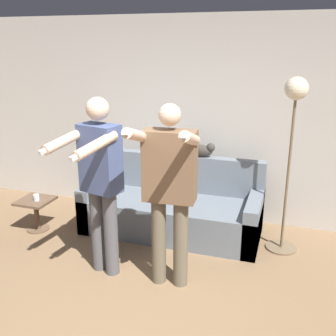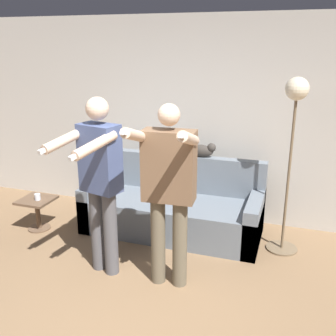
{
  "view_description": "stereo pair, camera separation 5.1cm",
  "coord_description": "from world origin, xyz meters",
  "px_view_note": "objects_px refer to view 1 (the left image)",
  "views": [
    {
      "loc": [
        1.26,
        -2.26,
        2.25
      ],
      "look_at": [
        0.05,
        1.46,
        1.01
      ],
      "focal_mm": 42.0,
      "sensor_mm": 36.0,
      "label": 1
    },
    {
      "loc": [
        1.31,
        -2.24,
        2.25
      ],
      "look_at": [
        0.05,
        1.46,
        1.01
      ],
      "focal_mm": 42.0,
      "sensor_mm": 36.0,
      "label": 2
    }
  ],
  "objects_px": {
    "floor_lamp": "(293,121)",
    "cat": "(201,150)",
    "cup": "(36,198)",
    "couch": "(172,209)",
    "person_left": "(100,178)",
    "side_table": "(36,208)",
    "person_right": "(169,184)"
  },
  "relations": [
    {
      "from": "cat",
      "to": "person_left",
      "type": "bearing_deg",
      "value": -114.65
    },
    {
      "from": "person_right",
      "to": "cat",
      "type": "xyz_separation_m",
      "value": [
        -0.04,
        1.42,
        -0.05
      ]
    },
    {
      "from": "couch",
      "to": "person_right",
      "type": "distance_m",
      "value": 1.37
    },
    {
      "from": "couch",
      "to": "floor_lamp",
      "type": "xyz_separation_m",
      "value": [
        1.33,
        -0.05,
        1.2
      ]
    },
    {
      "from": "side_table",
      "to": "floor_lamp",
      "type": "bearing_deg",
      "value": 8.76
    },
    {
      "from": "couch",
      "to": "person_right",
      "type": "xyz_separation_m",
      "value": [
        0.31,
        -1.11,
        0.75
      ]
    },
    {
      "from": "couch",
      "to": "floor_lamp",
      "type": "bearing_deg",
      "value": -2.33
    },
    {
      "from": "couch",
      "to": "person_right",
      "type": "relative_size",
      "value": 1.22
    },
    {
      "from": "person_right",
      "to": "side_table",
      "type": "height_order",
      "value": "person_right"
    },
    {
      "from": "floor_lamp",
      "to": "cat",
      "type": "bearing_deg",
      "value": 160.61
    },
    {
      "from": "couch",
      "to": "side_table",
      "type": "xyz_separation_m",
      "value": [
        -1.62,
        -0.51,
        0.01
      ]
    },
    {
      "from": "person_left",
      "to": "side_table",
      "type": "bearing_deg",
      "value": 167.86
    },
    {
      "from": "person_left",
      "to": "cat",
      "type": "bearing_deg",
      "value": 79.04
    },
    {
      "from": "person_left",
      "to": "cup",
      "type": "xyz_separation_m",
      "value": [
        -1.2,
        0.58,
        -0.58
      ]
    },
    {
      "from": "person_left",
      "to": "floor_lamp",
      "type": "height_order",
      "value": "floor_lamp"
    },
    {
      "from": "cup",
      "to": "side_table",
      "type": "bearing_deg",
      "value": 153.47
    },
    {
      "from": "couch",
      "to": "side_table",
      "type": "relative_size",
      "value": 5.32
    },
    {
      "from": "cat",
      "to": "side_table",
      "type": "distance_m",
      "value": 2.18
    },
    {
      "from": "side_table",
      "to": "cup",
      "type": "height_order",
      "value": "cup"
    },
    {
      "from": "cup",
      "to": "couch",
      "type": "bearing_deg",
      "value": 18.37
    },
    {
      "from": "cat",
      "to": "floor_lamp",
      "type": "xyz_separation_m",
      "value": [
        1.06,
        -0.37,
        0.5
      ]
    },
    {
      "from": "cat",
      "to": "person_right",
      "type": "bearing_deg",
      "value": -88.27
    },
    {
      "from": "side_table",
      "to": "cup",
      "type": "bearing_deg",
      "value": -26.53
    },
    {
      "from": "person_left",
      "to": "cat",
      "type": "xyz_separation_m",
      "value": [
        0.65,
        1.43,
        -0.04
      ]
    },
    {
      "from": "person_left",
      "to": "cat",
      "type": "height_order",
      "value": "person_left"
    },
    {
      "from": "cup",
      "to": "person_right",
      "type": "bearing_deg",
      "value": -16.97
    },
    {
      "from": "person_right",
      "to": "floor_lamp",
      "type": "distance_m",
      "value": 1.53
    },
    {
      "from": "person_right",
      "to": "floor_lamp",
      "type": "relative_size",
      "value": 0.91
    },
    {
      "from": "person_right",
      "to": "cat",
      "type": "height_order",
      "value": "person_right"
    },
    {
      "from": "person_left",
      "to": "cup",
      "type": "relative_size",
      "value": 22.77
    },
    {
      "from": "person_right",
      "to": "floor_lamp",
      "type": "xyz_separation_m",
      "value": [
        1.01,
        1.05,
        0.45
      ]
    },
    {
      "from": "person_right",
      "to": "cat",
      "type": "bearing_deg",
      "value": 87.51
    }
  ]
}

